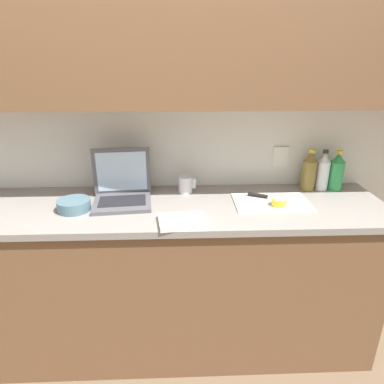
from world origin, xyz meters
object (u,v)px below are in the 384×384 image
(knife, at_px, (263,196))
(measuring_cup, at_px, (186,184))
(bowl_white, at_px, (74,205))
(bottle_water_clear, at_px, (336,172))
(lemon_half_cut, at_px, (279,202))
(laptop, at_px, (122,190))
(bottle_oil_tall, at_px, (323,172))
(cutting_board, at_px, (271,202))
(bottle_green_soda, at_px, (309,172))

(knife, bearing_deg, measuring_cup, -169.97)
(measuring_cup, relative_size, bowl_white, 0.60)
(knife, height_order, bottle_water_clear, bottle_water_clear)
(lemon_half_cut, distance_m, bowl_white, 1.06)
(lemon_half_cut, xyz_separation_m, bowl_white, (-1.06, 0.00, 0.00))
(laptop, height_order, lemon_half_cut, laptop)
(bottle_water_clear, distance_m, bowl_white, 1.49)
(laptop, bearing_deg, bottle_water_clear, 0.25)
(lemon_half_cut, bearing_deg, laptop, 171.98)
(knife, relative_size, bowl_white, 1.43)
(laptop, relative_size, bottle_oil_tall, 1.37)
(bottle_water_clear, xyz_separation_m, measuring_cup, (-0.89, -0.01, -0.06))
(bottle_water_clear, relative_size, measuring_cup, 2.33)
(cutting_board, height_order, bottle_oil_tall, bottle_oil_tall)
(bottle_water_clear, bearing_deg, lemon_half_cut, -148.75)
(bottle_water_clear, bearing_deg, laptop, -174.16)
(bottle_green_soda, relative_size, bottle_oil_tall, 1.02)
(cutting_board, xyz_separation_m, measuring_cup, (-0.46, 0.18, 0.04))
(bottle_green_soda, distance_m, measuring_cup, 0.73)
(bottle_green_soda, distance_m, bowl_white, 1.33)
(lemon_half_cut, distance_m, measuring_cup, 0.54)
(knife, height_order, measuring_cup, measuring_cup)
(bottle_green_soda, height_order, bottle_oil_tall, bottle_green_soda)
(bottle_water_clear, bearing_deg, knife, -163.58)
(knife, xyz_separation_m, bottle_oil_tall, (0.38, 0.14, 0.09))
(knife, xyz_separation_m, bottle_water_clear, (0.46, 0.14, 0.09))
(cutting_board, relative_size, measuring_cup, 3.96)
(lemon_half_cut, height_order, bottle_green_soda, bottle_green_soda)
(bowl_white, bearing_deg, knife, 5.97)
(laptop, xyz_separation_m, measuring_cup, (0.35, 0.11, -0.02))
(laptop, xyz_separation_m, bottle_green_soda, (1.07, 0.13, 0.05))
(measuring_cup, bearing_deg, bowl_white, -158.52)
(laptop, height_order, cutting_board, laptop)
(bottle_oil_tall, bearing_deg, bowl_white, -170.13)
(measuring_cup, bearing_deg, laptop, -161.93)
(lemon_half_cut, height_order, bowl_white, bowl_white)
(bottle_green_soda, height_order, measuring_cup, bottle_green_soda)
(laptop, relative_size, bottle_water_clear, 1.40)
(laptop, distance_m, bottle_green_soda, 1.08)
(bottle_oil_tall, bearing_deg, lemon_half_cut, -142.80)
(cutting_board, relative_size, bottle_green_soda, 1.63)
(knife, distance_m, bottle_green_soda, 0.34)
(cutting_board, height_order, lemon_half_cut, lemon_half_cut)
(cutting_board, bearing_deg, bottle_oil_tall, 28.94)
(laptop, bearing_deg, cutting_board, -10.16)
(bowl_white, bearing_deg, bottle_water_clear, 9.33)
(bottle_green_soda, relative_size, measuring_cup, 2.43)
(cutting_board, height_order, bottle_green_soda, bottle_green_soda)
(lemon_half_cut, bearing_deg, bowl_white, 179.86)
(lemon_half_cut, bearing_deg, knife, 118.78)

